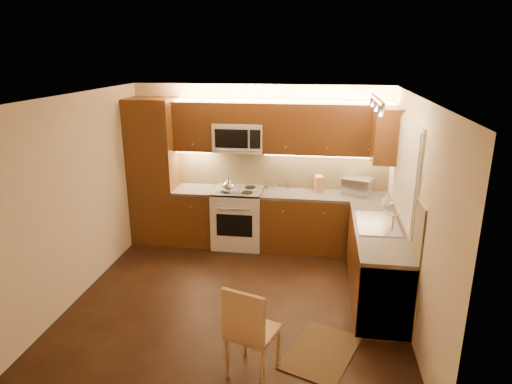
% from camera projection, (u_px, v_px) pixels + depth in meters
% --- Properties ---
extents(floor, '(4.00, 4.00, 0.01)m').
position_uv_depth(floor, '(238.00, 299.00, 5.64)').
color(floor, black).
rests_on(floor, ground).
extents(ceiling, '(4.00, 4.00, 0.01)m').
position_uv_depth(ceiling, '(235.00, 97.00, 4.89)').
color(ceiling, beige).
rests_on(ceiling, ground).
extents(wall_back, '(4.00, 0.01, 2.50)m').
position_uv_depth(wall_back, '(260.00, 165.00, 7.15)').
color(wall_back, beige).
rests_on(wall_back, ground).
extents(wall_front, '(4.00, 0.01, 2.50)m').
position_uv_depth(wall_front, '(187.00, 291.00, 3.37)').
color(wall_front, beige).
rests_on(wall_front, ground).
extents(wall_left, '(0.01, 4.00, 2.50)m').
position_uv_depth(wall_left, '(77.00, 198.00, 5.54)').
color(wall_left, beige).
rests_on(wall_left, ground).
extents(wall_right, '(0.01, 4.00, 2.50)m').
position_uv_depth(wall_right, '(414.00, 214.00, 4.98)').
color(wall_right, beige).
rests_on(wall_right, ground).
extents(pantry, '(0.70, 0.60, 2.30)m').
position_uv_depth(pantry, '(154.00, 172.00, 7.13)').
color(pantry, '#4D2C10').
rests_on(pantry, floor).
extents(base_cab_back_left, '(0.62, 0.60, 0.86)m').
position_uv_depth(base_cab_back_left, '(197.00, 216.00, 7.25)').
color(base_cab_back_left, '#4D2C10').
rests_on(base_cab_back_left, floor).
extents(counter_back_left, '(0.62, 0.60, 0.04)m').
position_uv_depth(counter_back_left, '(195.00, 190.00, 7.12)').
color(counter_back_left, '#363431').
rests_on(counter_back_left, base_cab_back_left).
extents(base_cab_back_right, '(1.92, 0.60, 0.86)m').
position_uv_depth(base_cab_back_right, '(324.00, 223.00, 6.97)').
color(base_cab_back_right, '#4D2C10').
rests_on(base_cab_back_right, floor).
extents(counter_back_right, '(1.92, 0.60, 0.04)m').
position_uv_depth(counter_back_right, '(325.00, 195.00, 6.83)').
color(counter_back_right, '#363431').
rests_on(counter_back_right, base_cab_back_right).
extents(base_cab_right, '(0.60, 2.00, 0.86)m').
position_uv_depth(base_cab_right, '(376.00, 263.00, 5.65)').
color(base_cab_right, '#4D2C10').
rests_on(base_cab_right, floor).
extents(counter_right, '(0.60, 2.00, 0.04)m').
position_uv_depth(counter_right, '(379.00, 230.00, 5.51)').
color(counter_right, '#363431').
rests_on(counter_right, base_cab_right).
extents(dishwasher, '(0.58, 0.60, 0.84)m').
position_uv_depth(dishwasher, '(383.00, 291.00, 4.99)').
color(dishwasher, silver).
rests_on(dishwasher, floor).
extents(backsplash_back, '(3.30, 0.02, 0.60)m').
position_uv_depth(backsplash_back, '(282.00, 169.00, 7.11)').
color(backsplash_back, tan).
rests_on(backsplash_back, wall_back).
extents(backsplash_right, '(0.02, 2.00, 0.60)m').
position_uv_depth(backsplash_right, '(406.00, 206.00, 5.38)').
color(backsplash_right, tan).
rests_on(backsplash_right, wall_right).
extents(upper_cab_back_left, '(0.62, 0.35, 0.75)m').
position_uv_depth(upper_cab_back_left, '(195.00, 126.00, 6.94)').
color(upper_cab_back_left, '#4D2C10').
rests_on(upper_cab_back_left, wall_back).
extents(upper_cab_back_right, '(1.92, 0.35, 0.75)m').
position_uv_depth(upper_cab_back_right, '(328.00, 129.00, 6.65)').
color(upper_cab_back_right, '#4D2C10').
rests_on(upper_cab_back_right, wall_back).
extents(upper_cab_bridge, '(0.76, 0.35, 0.31)m').
position_uv_depth(upper_cab_bridge, '(239.00, 112.00, 6.78)').
color(upper_cab_bridge, '#4D2C10').
rests_on(upper_cab_bridge, wall_back).
extents(upper_cab_right_corner, '(0.35, 0.50, 0.75)m').
position_uv_depth(upper_cab_right_corner, '(386.00, 135.00, 6.14)').
color(upper_cab_right_corner, '#4D2C10').
rests_on(upper_cab_right_corner, wall_right).
extents(stove, '(0.76, 0.65, 0.92)m').
position_uv_depth(stove, '(238.00, 217.00, 7.12)').
color(stove, silver).
rests_on(stove, floor).
extents(microwave, '(0.76, 0.38, 0.44)m').
position_uv_depth(microwave, '(239.00, 137.00, 6.87)').
color(microwave, silver).
rests_on(microwave, wall_back).
extents(window_frame, '(0.03, 1.44, 1.24)m').
position_uv_depth(window_frame, '(407.00, 171.00, 5.40)').
color(window_frame, silver).
rests_on(window_frame, wall_right).
extents(window_blinds, '(0.02, 1.36, 1.16)m').
position_uv_depth(window_blinds, '(405.00, 171.00, 5.40)').
color(window_blinds, silver).
rests_on(window_blinds, wall_right).
extents(sink, '(0.52, 0.86, 0.15)m').
position_uv_depth(sink, '(378.00, 218.00, 5.63)').
color(sink, silver).
rests_on(sink, counter_right).
extents(faucet, '(0.20, 0.04, 0.30)m').
position_uv_depth(faucet, '(394.00, 213.00, 5.58)').
color(faucet, silver).
rests_on(faucet, counter_right).
extents(track_light_bar, '(0.04, 1.20, 0.03)m').
position_uv_depth(track_light_bar, '(377.00, 99.00, 5.06)').
color(track_light_bar, silver).
rests_on(track_light_bar, ceiling).
extents(kettle, '(0.23, 0.23, 0.24)m').
position_uv_depth(kettle, '(229.00, 185.00, 6.82)').
color(kettle, silver).
rests_on(kettle, stove).
extents(toaster_oven, '(0.50, 0.44, 0.25)m').
position_uv_depth(toaster_oven, '(358.00, 186.00, 6.80)').
color(toaster_oven, silver).
rests_on(toaster_oven, counter_back_right).
extents(knife_block, '(0.15, 0.20, 0.25)m').
position_uv_depth(knife_block, '(319.00, 184.00, 6.93)').
color(knife_block, '#9D7547').
rests_on(knife_block, counter_back_right).
extents(spice_jar_a, '(0.06, 0.06, 0.08)m').
position_uv_depth(spice_jar_a, '(268.00, 185.00, 7.17)').
color(spice_jar_a, silver).
rests_on(spice_jar_a, counter_back_right).
extents(spice_jar_b, '(0.05, 0.05, 0.11)m').
position_uv_depth(spice_jar_b, '(288.00, 185.00, 7.12)').
color(spice_jar_b, brown).
rests_on(spice_jar_b, counter_back_right).
extents(spice_jar_c, '(0.06, 0.06, 0.09)m').
position_uv_depth(spice_jar_c, '(275.00, 186.00, 7.07)').
color(spice_jar_c, silver).
rests_on(spice_jar_c, counter_back_right).
extents(spice_jar_d, '(0.06, 0.06, 0.09)m').
position_uv_depth(spice_jar_d, '(267.00, 186.00, 7.08)').
color(spice_jar_d, brown).
rests_on(spice_jar_d, counter_back_right).
extents(soap_bottle, '(0.10, 0.10, 0.16)m').
position_uv_depth(soap_bottle, '(386.00, 200.00, 6.28)').
color(soap_bottle, white).
rests_on(soap_bottle, counter_right).
extents(rug, '(0.89, 1.06, 0.01)m').
position_uv_depth(rug, '(321.00, 352.00, 4.64)').
color(rug, black).
rests_on(rug, floor).
extents(dining_chair, '(0.54, 0.54, 0.96)m').
position_uv_depth(dining_chair, '(253.00, 329.00, 4.22)').
color(dining_chair, '#9D7547').
rests_on(dining_chair, floor).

